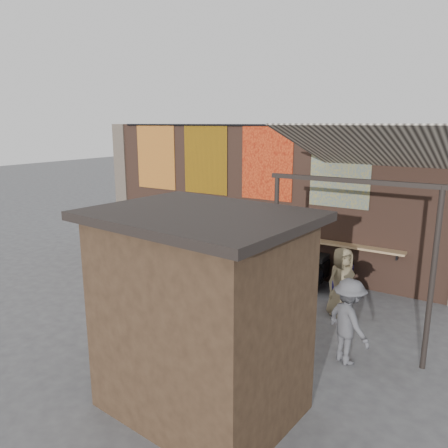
# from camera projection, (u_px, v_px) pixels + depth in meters

# --- Properties ---
(ground) EXTENTS (70.00, 70.00, 0.00)m
(ground) POSITION_uv_depth(u_px,v_px,m) (205.00, 296.00, 10.44)
(ground) COLOR #474749
(ground) RESTS_ON ground
(brick_wall) EXTENTS (10.00, 0.40, 4.00)m
(brick_wall) POSITION_uv_depth(u_px,v_px,m) (260.00, 198.00, 12.20)
(brick_wall) COLOR brown
(brick_wall) RESTS_ON ground
(pier_left) EXTENTS (0.50, 0.50, 4.00)m
(pier_left) POSITION_uv_depth(u_px,v_px,m) (126.00, 184.00, 14.93)
(pier_left) COLOR #4C4238
(pier_left) RESTS_ON ground
(eating_counter) EXTENTS (8.00, 0.32, 0.05)m
(eating_counter) POSITION_uv_depth(u_px,v_px,m) (253.00, 231.00, 12.10)
(eating_counter) COLOR #9E7A51
(eating_counter) RESTS_ON brick_wall
(shelf_box) EXTENTS (0.60, 0.29, 0.26)m
(shelf_box) POSITION_uv_depth(u_px,v_px,m) (270.00, 229.00, 11.77)
(shelf_box) COLOR white
(shelf_box) RESTS_ON eating_counter
(tapestry_redgold) EXTENTS (1.50, 0.02, 2.00)m
(tapestry_redgold) POSITION_uv_depth(u_px,v_px,m) (156.00, 157.00, 13.69)
(tapestry_redgold) COLOR maroon
(tapestry_redgold) RESTS_ON brick_wall
(tapestry_sun) EXTENTS (1.50, 0.02, 2.00)m
(tapestry_sun) POSITION_uv_depth(u_px,v_px,m) (205.00, 159.00, 12.69)
(tapestry_sun) COLOR #C27F0B
(tapestry_sun) RESTS_ON brick_wall
(tapestry_orange) EXTENTS (1.50, 0.02, 2.00)m
(tapestry_orange) POSITION_uv_depth(u_px,v_px,m) (267.00, 163.00, 11.64)
(tapestry_orange) COLOR #C84219
(tapestry_orange) RESTS_ON brick_wall
(tapestry_multi) EXTENTS (1.50, 0.02, 2.00)m
(tapestry_multi) POSITION_uv_depth(u_px,v_px,m) (340.00, 167.00, 10.59)
(tapestry_multi) COLOR navy
(tapestry_multi) RESTS_ON brick_wall
(hang_rail) EXTENTS (9.50, 0.06, 0.06)m
(hang_rail) POSITION_uv_depth(u_px,v_px,m) (257.00, 125.00, 11.57)
(hang_rail) COLOR black
(hang_rail) RESTS_ON brick_wall
(scooter_stool_0) EXTENTS (0.36, 0.79, 0.75)m
(scooter_stool_0) POSITION_uv_depth(u_px,v_px,m) (176.00, 246.00, 13.34)
(scooter_stool_0) COLOR #0D1B97
(scooter_stool_0) RESTS_ON ground
(scooter_stool_1) EXTENTS (0.40, 0.89, 0.85)m
(scooter_stool_1) POSITION_uv_depth(u_px,v_px,m) (191.00, 247.00, 13.03)
(scooter_stool_1) COLOR #83430B
(scooter_stool_1) RESTS_ON ground
(scooter_stool_2) EXTENTS (0.32, 0.72, 0.68)m
(scooter_stool_2) POSITION_uv_depth(u_px,v_px,m) (206.00, 252.00, 12.78)
(scooter_stool_2) COLOR black
(scooter_stool_2) RESTS_ON ground
(scooter_stool_3) EXTENTS (0.33, 0.72, 0.69)m
(scooter_stool_3) POSITION_uv_depth(u_px,v_px,m) (223.00, 256.00, 12.39)
(scooter_stool_3) COLOR maroon
(scooter_stool_3) RESTS_ON ground
(scooter_stool_4) EXTENTS (0.34, 0.76, 0.72)m
(scooter_stool_4) POSITION_uv_depth(u_px,v_px,m) (241.00, 259.00, 12.08)
(scooter_stool_4) COLOR #18635B
(scooter_stool_4) RESTS_ON ground
(scooter_stool_5) EXTENTS (0.39, 0.86, 0.81)m
(scooter_stool_5) POSITION_uv_depth(u_px,v_px,m) (258.00, 261.00, 11.77)
(scooter_stool_5) COLOR navy
(scooter_stool_5) RESTS_ON ground
(scooter_stool_6) EXTENTS (0.37, 0.82, 0.78)m
(scooter_stool_6) POSITION_uv_depth(u_px,v_px,m) (279.00, 265.00, 11.51)
(scooter_stool_6) COLOR #0F4E20
(scooter_stool_6) RESTS_ON ground
(scooter_stool_7) EXTENTS (0.39, 0.86, 0.81)m
(scooter_stool_7) POSITION_uv_depth(u_px,v_px,m) (299.00, 268.00, 11.21)
(scooter_stool_7) COLOR maroon
(scooter_stool_7) RESTS_ON ground
(scooter_stool_8) EXTENTS (0.38, 0.85, 0.81)m
(scooter_stool_8) POSITION_uv_depth(u_px,v_px,m) (319.00, 272.00, 10.92)
(scooter_stool_8) COLOR black
(scooter_stool_8) RESTS_ON ground
(scooter_stool_9) EXTENTS (0.38, 0.84, 0.80)m
(scooter_stool_9) POSITION_uv_depth(u_px,v_px,m) (343.00, 277.00, 10.56)
(scooter_stool_9) COLOR navy
(scooter_stool_9) RESTS_ON ground
(diner_left) EXTENTS (0.61, 0.42, 1.63)m
(diner_left) POSITION_uv_depth(u_px,v_px,m) (136.00, 231.00, 13.28)
(diner_left) COLOR #7EA2B8
(diner_left) RESTS_ON ground
(diner_right) EXTENTS (1.00, 0.88, 1.75)m
(diner_right) POSITION_uv_depth(u_px,v_px,m) (219.00, 237.00, 12.36)
(diner_right) COLOR #281F23
(diner_right) RESTS_ON ground
(shopper_navy) EXTENTS (0.93, 0.39, 1.58)m
(shopper_navy) POSITION_uv_depth(u_px,v_px,m) (291.00, 291.00, 8.64)
(shopper_navy) COLOR #15202F
(shopper_navy) RESTS_ON ground
(shopper_grey) EXTENTS (1.12, 1.02, 1.51)m
(shopper_grey) POSITION_uv_depth(u_px,v_px,m) (348.00, 321.00, 7.41)
(shopper_grey) COLOR #515156
(shopper_grey) RESTS_ON ground
(shopper_tan) EXTENTS (0.79, 0.88, 1.51)m
(shopper_tan) POSITION_uv_depth(u_px,v_px,m) (341.00, 282.00, 9.24)
(shopper_tan) COLOR #786A4C
(shopper_tan) RESTS_ON ground
(market_stall) EXTENTS (2.74, 2.15, 2.79)m
(market_stall) POSITION_uv_depth(u_px,v_px,m) (201.00, 318.00, 6.07)
(market_stall) COLOR black
(market_stall) RESTS_ON ground
(stall_roof) EXTENTS (3.07, 2.47, 0.12)m
(stall_roof) POSITION_uv_depth(u_px,v_px,m) (199.00, 216.00, 5.74)
(stall_roof) COLOR black
(stall_roof) RESTS_ON market_stall
(stall_sign) EXTENTS (1.20, 0.15, 0.50)m
(stall_sign) POSITION_uv_depth(u_px,v_px,m) (242.00, 258.00, 6.69)
(stall_sign) COLOR gold
(stall_sign) RESTS_ON market_stall
(stall_shelf) EXTENTS (2.13, 0.29, 0.06)m
(stall_shelf) POSITION_uv_depth(u_px,v_px,m) (242.00, 318.00, 6.92)
(stall_shelf) COLOR #473321
(stall_shelf) RESTS_ON market_stall
(awning_canvas) EXTENTS (3.20, 3.28, 0.97)m
(awning_canvas) POSITION_uv_depth(u_px,v_px,m) (376.00, 149.00, 8.54)
(awning_canvas) COLOR beige
(awning_canvas) RESTS_ON brick_wall
(awning_ledger) EXTENTS (3.30, 0.08, 0.12)m
(awning_ledger) POSITION_uv_depth(u_px,v_px,m) (396.00, 127.00, 9.75)
(awning_ledger) COLOR #33261C
(awning_ledger) RESTS_ON brick_wall
(awning_header) EXTENTS (3.00, 0.08, 0.08)m
(awning_header) POSITION_uv_depth(u_px,v_px,m) (352.00, 181.00, 7.41)
(awning_header) COLOR black
(awning_header) RESTS_ON awning_post_left
(awning_post_left) EXTENTS (0.09, 0.09, 3.10)m
(awning_post_left) POSITION_uv_depth(u_px,v_px,m) (275.00, 254.00, 8.50)
(awning_post_left) COLOR black
(awning_post_left) RESTS_ON ground
(awning_post_right) EXTENTS (0.09, 0.09, 3.10)m
(awning_post_right) POSITION_uv_depth(u_px,v_px,m) (432.00, 281.00, 7.03)
(awning_post_right) COLOR black
(awning_post_right) RESTS_ON ground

